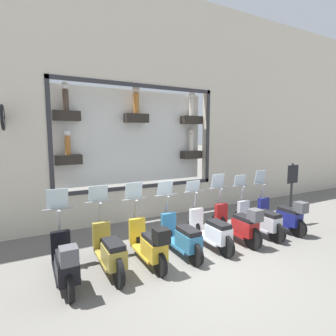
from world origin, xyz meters
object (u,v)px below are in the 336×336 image
Objects in this scene: scooter_black_7 at (65,262)px; scooter_olive_6 at (110,251)px; scooter_silver_1 at (260,220)px; scooter_teal_4 at (182,237)px; scooter_red_2 at (239,224)px; scooter_white_3 at (211,231)px; scooter_yellow_5 at (150,244)px; shop_sign_post at (291,191)px; scooter_navy_0 at (283,215)px.

scooter_olive_6 is at bearing -84.96° from scooter_black_7.
scooter_silver_1 is 2.51m from scooter_teal_4.
scooter_red_2 reaches higher than scooter_white_3.
scooter_olive_6 is at bearing 89.93° from scooter_silver_1.
scooter_teal_4 is at bearing 88.21° from scooter_red_2.
scooter_yellow_5 is 0.94× the size of shop_sign_post.
scooter_teal_4 reaches higher than scooter_white_3.
shop_sign_post is (0.21, -3.21, 0.61)m from scooter_white_3.
scooter_teal_4 is (0.06, 3.34, -0.05)m from scooter_navy_0.
scooter_silver_1 reaches higher than scooter_white_3.
scooter_red_2 is 1.01× the size of scooter_yellow_5.
scooter_silver_1 is 0.99× the size of scooter_olive_6.
scooter_red_2 reaches higher than scooter_olive_6.
scooter_olive_6 is (0.07, 0.84, -0.02)m from scooter_yellow_5.
scooter_olive_6 is at bearing 92.07° from shop_sign_post.
scooter_teal_4 is 1.00× the size of scooter_yellow_5.
shop_sign_post is at bearing -86.99° from scooter_teal_4.
scooter_teal_4 is (-0.00, 2.51, -0.01)m from scooter_silver_1.
scooter_navy_0 and scooter_red_2 have the same top height.
shop_sign_post is at bearing -86.19° from scooter_white_3.
scooter_silver_1 is at bearing 97.84° from shop_sign_post.
scooter_navy_0 is 2.51m from scooter_white_3.
scooter_navy_0 is 1.00× the size of scooter_yellow_5.
shop_sign_post is at bearing -83.62° from scooter_red_2.
scooter_navy_0 reaches higher than scooter_silver_1.
scooter_olive_6 is (0.01, 4.18, 0.02)m from scooter_silver_1.
scooter_yellow_5 is 0.84m from scooter_olive_6.
scooter_navy_0 is 1.00× the size of scooter_white_3.
scooter_yellow_5 is at bearing 94.35° from scooter_teal_4.
scooter_white_3 is at bearing -88.86° from scooter_black_7.
scooter_red_2 is 1.67m from scooter_teal_4.
scooter_olive_6 is at bearing 89.84° from scooter_white_3.
scooter_olive_6 reaches higher than scooter_silver_1.
scooter_yellow_5 is 0.99× the size of scooter_olive_6.
scooter_yellow_5 is (-0.06, 0.84, 0.04)m from scooter_teal_4.
scooter_teal_4 is 0.84m from scooter_yellow_5.
scooter_black_7 reaches higher than scooter_silver_1.
scooter_red_2 is 1.00× the size of scooter_olive_6.
scooter_yellow_5 is (-0.06, 1.67, 0.04)m from scooter_white_3.
scooter_red_2 is at bearing -91.79° from scooter_teal_4.
scooter_navy_0 is 1.00× the size of scooter_silver_1.
shop_sign_post reaches higher than scooter_white_3.
scooter_olive_6 is 1.01× the size of scooter_black_7.
scooter_red_2 reaches higher than scooter_yellow_5.
scooter_black_7 is (-0.07, 5.01, 0.03)m from scooter_silver_1.
shop_sign_post is (0.28, -6.55, 0.58)m from scooter_black_7.
scooter_yellow_5 is (-0.00, 4.18, -0.01)m from scooter_navy_0.
scooter_black_7 is at bearing 90.20° from scooter_red_2.
scooter_silver_1 is 0.84m from scooter_red_2.
scooter_red_2 reaches higher than scooter_black_7.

